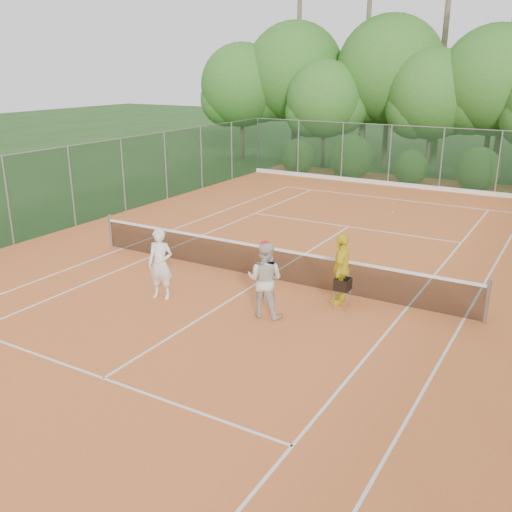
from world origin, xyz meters
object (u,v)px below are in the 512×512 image
Objects in this scene: player_white at (160,264)px; player_yellow at (341,269)px; player_center_grp at (265,279)px; ball_hopper at (343,285)px.

player_white is 1.01× the size of player_yellow.
player_white is at bearing -75.19° from player_yellow.
ball_hopper is at bearing 42.94° from player_center_grp.
player_center_grp is (2.89, 0.36, 0.01)m from player_white.
player_yellow is (4.15, 2.03, -0.01)m from player_white.
player_center_grp reaches higher than player_yellow.
player_center_grp is at bearing -48.35° from player_yellow.
player_yellow is at bearing 121.19° from ball_hopper.
ball_hopper is (1.45, 1.35, -0.30)m from player_center_grp.
player_center_grp is 2.10m from player_yellow.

